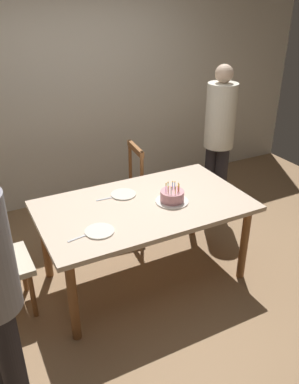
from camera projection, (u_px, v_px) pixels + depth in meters
The scene contains 10 objects.
ground at pixel (145, 275), 3.59m from camera, with size 6.40×6.40×0.00m, color #93704C.
back_wall at pixel (72, 93), 4.46m from camera, with size 6.40×0.10×2.60m, color silver.
dining_table at pixel (144, 212), 3.29m from camera, with size 1.75×1.01×0.76m.
birthday_cake at pixel (172, 197), 3.26m from camera, with size 0.28×0.28×0.17m.
plate_near_celebrant at pixel (100, 231), 2.87m from camera, with size 0.22×0.22×0.01m, color silver.
plate_far_side at pixel (123, 194), 3.39m from camera, with size 0.22×0.22×0.01m, color silver.
fork_near_celebrant at pixel (79, 238), 2.80m from camera, with size 0.18×0.02×0.01m, color silver.
fork_far_side at pixel (106, 199), 3.33m from camera, with size 0.18×0.02×0.01m, color silver.
chair_spindle_back at pixel (121, 192), 4.09m from camera, with size 0.48×0.48×0.95m.
person_guest at pixel (219, 134), 4.21m from camera, with size 0.32×0.32×1.69m.
Camera 1 is at (-1.26, -2.55, 2.33)m, focal length 36.45 mm.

